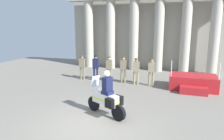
# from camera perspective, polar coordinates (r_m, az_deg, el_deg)

# --- Properties ---
(ground_plane) EXTENTS (28.00, 28.00, 0.00)m
(ground_plane) POSITION_cam_1_polar(r_m,az_deg,el_deg) (8.20, -5.92, -14.33)
(ground_plane) COLOR gray
(colonnade_backdrop) EXTENTS (13.69, 1.59, 6.70)m
(colonnade_backdrop) POSITION_cam_1_polar(r_m,az_deg,el_deg) (17.91, 9.56, 11.29)
(colonnade_backdrop) COLOR #A49F91
(colonnade_backdrop) RESTS_ON ground_plane
(reviewing_stand) EXTENTS (2.60, 2.17, 1.72)m
(reviewing_stand) POSITION_cam_1_polar(r_m,az_deg,el_deg) (13.08, 21.06, -3.20)
(reviewing_stand) COLOR #B21E23
(reviewing_stand) RESTS_ON ground_plane
(officer_in_row_0) EXTENTS (0.40, 0.26, 1.65)m
(officer_in_row_0) POSITION_cam_1_polar(r_m,az_deg,el_deg) (14.51, -8.10, 1.26)
(officer_in_row_0) COLOR #7A7056
(officer_in_row_0) RESTS_ON ground_plane
(officer_in_row_1) EXTENTS (0.40, 0.26, 1.69)m
(officer_in_row_1) POSITION_cam_1_polar(r_m,az_deg,el_deg) (14.04, -4.46, 1.08)
(officer_in_row_1) COLOR #191E42
(officer_in_row_1) RESTS_ON ground_plane
(officer_in_row_2) EXTENTS (0.40, 0.26, 1.66)m
(officer_in_row_2) POSITION_cam_1_polar(r_m,az_deg,el_deg) (13.78, -0.79, 0.83)
(officer_in_row_2) COLOR #7A7056
(officer_in_row_2) RESTS_ON ground_plane
(officer_in_row_3) EXTENTS (0.40, 0.26, 1.71)m
(officer_in_row_3) POSITION_cam_1_polar(r_m,az_deg,el_deg) (13.46, 3.06, 0.68)
(officer_in_row_3) COLOR #7A7056
(officer_in_row_3) RESTS_ON ground_plane
(officer_in_row_4) EXTENTS (0.40, 0.26, 1.66)m
(officer_in_row_4) POSITION_cam_1_polar(r_m,az_deg,el_deg) (13.15, 6.56, 0.22)
(officer_in_row_4) COLOR gray
(officer_in_row_4) RESTS_ON ground_plane
(officer_in_row_5) EXTENTS (0.40, 0.26, 1.66)m
(officer_in_row_5) POSITION_cam_1_polar(r_m,az_deg,el_deg) (13.02, 10.62, -0.02)
(officer_in_row_5) COLOR gray
(officer_in_row_5) RESTS_ON ground_plane
(motorcycle_with_rider) EXTENTS (1.94, 1.11, 1.90)m
(motorcycle_with_rider) POSITION_cam_1_polar(r_m,az_deg,el_deg) (8.54, -1.49, -7.40)
(motorcycle_with_rider) COLOR black
(motorcycle_with_rider) RESTS_ON ground_plane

